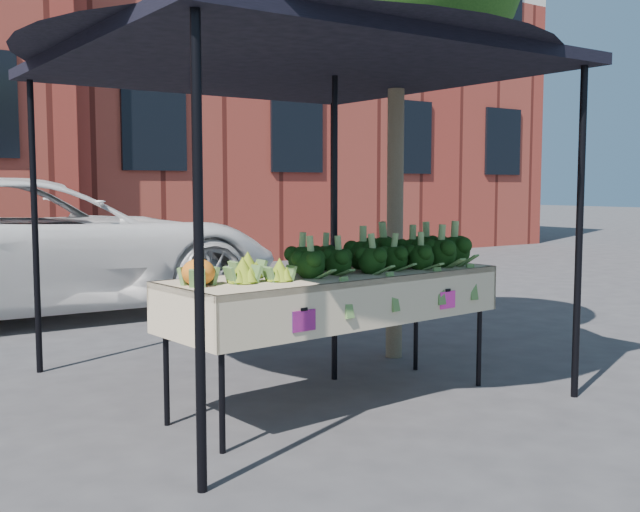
% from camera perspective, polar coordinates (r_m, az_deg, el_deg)
% --- Properties ---
extents(ground, '(90.00, 90.00, 0.00)m').
position_cam_1_polar(ground, '(5.27, -0.93, -11.07)').
color(ground, '#333336').
extents(table, '(2.46, 0.99, 0.90)m').
position_cam_1_polar(table, '(5.17, 1.28, -6.25)').
color(table, beige).
rests_on(table, ground).
extents(canopy, '(3.16, 3.16, 2.74)m').
position_cam_1_polar(canopy, '(5.59, -2.28, 4.12)').
color(canopy, black).
rests_on(canopy, ground).
extents(broccoli_heap, '(1.61, 0.58, 0.28)m').
position_cam_1_polar(broccoli_heap, '(5.34, 4.51, 0.48)').
color(broccoli_heap, black).
rests_on(broccoli_heap, table).
extents(romanesco_cluster, '(0.44, 0.48, 0.21)m').
position_cam_1_polar(romanesco_cluster, '(4.71, -5.12, -0.56)').
color(romanesco_cluster, '#8FAF23').
rests_on(romanesco_cluster, table).
extents(cauliflower_pair, '(0.21, 0.21, 0.19)m').
position_cam_1_polar(cauliflower_pair, '(4.50, -9.14, -1.01)').
color(cauliflower_pair, orange).
rests_on(cauliflower_pair, table).
extents(vehicle, '(1.62, 2.64, 5.67)m').
position_cam_1_polar(vehicle, '(9.35, -21.07, 13.28)').
color(vehicle, white).
rests_on(vehicle, ground).
extents(street_tree, '(2.07, 2.07, 4.07)m').
position_cam_1_polar(street_tree, '(6.54, 5.73, 10.11)').
color(street_tree, '#1E4C14').
rests_on(street_tree, ground).
extents(building_right, '(12.00, 8.00, 8.50)m').
position_cam_1_polar(building_right, '(19.56, -4.65, 13.42)').
color(building_right, maroon).
rests_on(building_right, ground).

